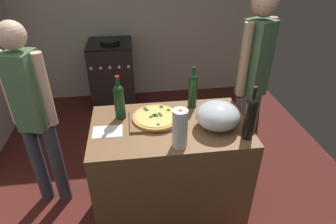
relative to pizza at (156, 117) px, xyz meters
name	(u,v)px	position (x,y,z in m)	size (l,w,h in m)	color
ground_plane	(150,153)	(-0.02, 0.71, -0.93)	(3.97, 3.60, 0.02)	#511E19
kitchen_wall_rear	(138,5)	(-0.02, 2.26, 0.38)	(3.97, 0.10, 2.60)	#BCB7AD
counter	(170,170)	(0.09, -0.07, -0.47)	(1.17, 0.70, 0.89)	brown
cutting_board	(156,119)	(0.00, 0.00, -0.02)	(0.40, 0.32, 0.02)	brown
pizza	(156,117)	(0.00, 0.00, 0.00)	(0.36, 0.36, 0.03)	tan
mixing_bowl	(218,115)	(0.43, -0.14, 0.07)	(0.32, 0.32, 0.19)	#B2B2B7
paper_towel_roll	(180,128)	(0.12, -0.32, 0.10)	(0.10, 0.10, 0.27)	white
wine_bottle_dark	(193,89)	(0.31, 0.17, 0.12)	(0.07, 0.07, 0.34)	#143819
wine_bottle_clear	(119,100)	(-0.26, 0.08, 0.12)	(0.08, 0.08, 0.35)	#143819
wine_bottle_green	(250,117)	(0.60, -0.30, 0.14)	(0.08, 0.08, 0.39)	black
recipe_sheet	(108,131)	(-0.36, -0.10, -0.03)	(0.21, 0.15, 0.00)	white
stove	(113,75)	(-0.43, 1.86, -0.45)	(0.57, 0.61, 0.97)	black
person_in_stripes	(33,113)	(-0.93, 0.17, 0.00)	(0.35, 0.24, 1.62)	#383D4C
person_in_red	(252,79)	(0.89, 0.36, 0.09)	(0.33, 0.27, 1.75)	slate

